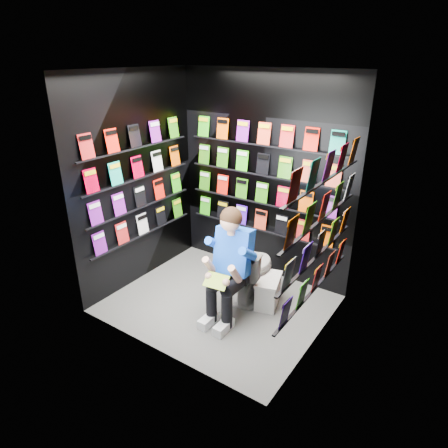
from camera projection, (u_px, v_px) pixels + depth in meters
The scene contains 14 objects.
floor at pixel (218, 303), 4.75m from camera, with size 2.40×2.40×0.00m, color #60605E.
ceiling at pixel (217, 70), 3.72m from camera, with size 2.40×2.40×0.00m, color white.
wall_back at pixel (263, 178), 4.99m from camera, with size 2.40×0.04×2.60m, color black.
wall_front at pixel (152, 233), 3.47m from camera, with size 2.40×0.04×2.60m, color black.
wall_left at pixel (137, 182), 4.85m from camera, with size 0.04×2.00×2.60m, color black.
wall_right at pixel (326, 226), 3.61m from camera, with size 0.04×2.00×2.60m, color black.
comics_back at pixel (262, 178), 4.97m from camera, with size 2.10×0.06×1.37m, color #EF472A, non-canonical shape.
comics_left at pixel (139, 182), 4.84m from camera, with size 0.06×1.70×1.37m, color #EF472A, non-canonical shape.
comics_right at pixel (323, 225), 3.63m from camera, with size 0.06×1.70×1.37m, color #EF472A, non-canonical shape.
toilet at pixel (252, 270), 4.75m from camera, with size 0.42×0.75×0.73m, color white.
longbox at pixel (268, 292), 4.69m from camera, with size 0.23×0.42×0.32m, color silver.
longbox_lid at pixel (269, 279), 4.62m from camera, with size 0.25×0.44×0.03m, color silver.
reader at pixel (235, 251), 4.30m from camera, with size 0.52×0.77×1.41m, color blue, non-canonical shape.
held_comic at pixel (216, 281), 4.11m from camera, with size 0.25×0.01×0.17m, color #1F9A1C.
Camera 1 is at (2.30, -3.26, 2.75)m, focal length 32.00 mm.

